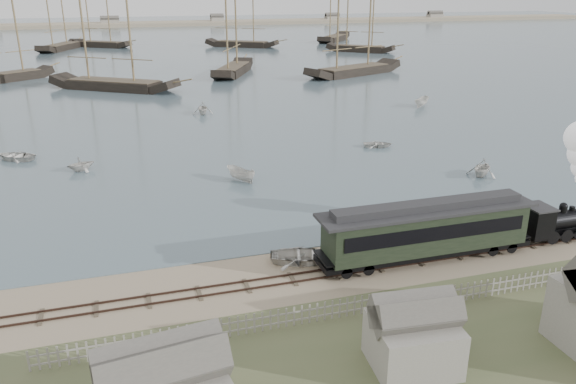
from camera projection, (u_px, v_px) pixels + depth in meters
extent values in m
plane|color=tan|center=(298.00, 263.00, 38.02)|extent=(600.00, 600.00, 0.00)
cube|color=#435760|center=(143.00, 41.00, 190.52)|extent=(600.00, 336.00, 0.06)
cube|color=#34231C|center=(310.00, 279.00, 35.75)|extent=(120.00, 0.08, 0.12)
cube|color=#34231C|center=(305.00, 272.00, 36.64)|extent=(120.00, 0.08, 0.12)
cube|color=#43372B|center=(307.00, 277.00, 36.22)|extent=(120.00, 1.80, 0.06)
cube|color=tan|center=(133.00, 26.00, 262.29)|extent=(500.00, 20.00, 1.80)
cube|color=black|center=(561.00, 231.00, 41.47)|extent=(6.18, 1.82, 0.23)
cylinder|color=black|center=(559.00, 220.00, 41.06)|extent=(3.82, 1.36, 1.36)
cube|color=black|center=(537.00, 221.00, 40.44)|extent=(1.64, 2.00, 2.09)
cube|color=#28282A|center=(539.00, 207.00, 40.07)|extent=(1.82, 2.18, 0.11)
sphere|color=black|center=(564.00, 206.00, 40.74)|extent=(0.58, 0.58, 0.58)
cube|color=black|center=(424.00, 250.00, 38.29)|extent=(15.24, 2.50, 0.38)
cube|color=black|center=(426.00, 229.00, 37.77)|extent=(14.16, 2.72, 2.72)
cube|color=black|center=(438.00, 234.00, 36.43)|extent=(13.07, 0.06, 0.98)
cube|color=black|center=(416.00, 218.00, 38.91)|extent=(13.07, 0.06, 0.98)
cube|color=#28282A|center=(428.00, 210.00, 37.28)|extent=(15.24, 2.94, 0.20)
cube|color=#28282A|center=(429.00, 205.00, 37.17)|extent=(13.61, 1.31, 0.49)
imported|color=beige|center=(303.00, 256.00, 38.10)|extent=(4.24, 5.12, 0.92)
imported|color=beige|center=(81.00, 164.00, 56.66)|extent=(3.31, 3.51, 1.47)
imported|color=beige|center=(241.00, 174.00, 53.70)|extent=(3.58, 3.00, 1.33)
imported|color=beige|center=(378.00, 144.00, 65.17)|extent=(3.21, 3.86, 0.69)
imported|color=beige|center=(482.00, 167.00, 55.03)|extent=(4.31, 4.39, 1.75)
imported|color=beige|center=(422.00, 102.00, 86.86)|extent=(3.48, 3.91, 1.48)
imported|color=beige|center=(15.00, 156.00, 60.37)|extent=(4.91, 5.33, 0.90)
imported|color=beige|center=(203.00, 108.00, 81.76)|extent=(3.90, 3.52, 1.81)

